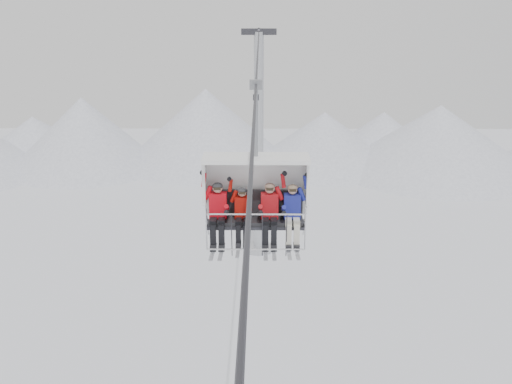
{
  "coord_description": "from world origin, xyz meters",
  "views": [
    {
      "loc": [
        0.11,
        -15.18,
        15.32
      ],
      "look_at": [
        0.0,
        0.0,
        10.63
      ],
      "focal_mm": 45.0,
      "sensor_mm": 36.0,
      "label": 1
    }
  ],
  "objects_px": {
    "lift_tower_right": "(259,161)",
    "skier_center_left": "(242,214)",
    "skier_far_right": "(292,212)",
    "skier_center_right": "(270,212)",
    "skier_far_left": "(218,211)",
    "chairlift_carrier": "(256,189)"
  },
  "relations": [
    {
      "from": "skier_far_right",
      "to": "skier_center_right",
      "type": "bearing_deg",
      "value": 179.61
    },
    {
      "from": "lift_tower_right",
      "to": "skier_center_left",
      "type": "bearing_deg",
      "value": -90.86
    },
    {
      "from": "skier_far_left",
      "to": "chairlift_carrier",
      "type": "bearing_deg",
      "value": 18.15
    },
    {
      "from": "lift_tower_right",
      "to": "skier_center_right",
      "type": "relative_size",
      "value": 7.99
    },
    {
      "from": "lift_tower_right",
      "to": "chairlift_carrier",
      "type": "relative_size",
      "value": 3.38
    },
    {
      "from": "lift_tower_right",
      "to": "skier_far_left",
      "type": "bearing_deg",
      "value": -92.4
    },
    {
      "from": "skier_center_left",
      "to": "skier_center_right",
      "type": "bearing_deg",
      "value": 1.29
    },
    {
      "from": "chairlift_carrier",
      "to": "skier_center_right",
      "type": "height_order",
      "value": "chairlift_carrier"
    },
    {
      "from": "lift_tower_right",
      "to": "chairlift_carrier",
      "type": "distance_m",
      "value": 22.57
    },
    {
      "from": "skier_far_left",
      "to": "skier_center_right",
      "type": "relative_size",
      "value": 1.01
    },
    {
      "from": "skier_far_left",
      "to": "skier_center_right",
      "type": "xyz_separation_m",
      "value": [
        1.27,
        -0.0,
        -0.01
      ]
    },
    {
      "from": "chairlift_carrier",
      "to": "skier_far_left",
      "type": "relative_size",
      "value": 2.34
    },
    {
      "from": "skier_center_right",
      "to": "skier_far_right",
      "type": "height_order",
      "value": "skier_center_right"
    },
    {
      "from": "lift_tower_right",
      "to": "skier_center_left",
      "type": "relative_size",
      "value": 7.99
    },
    {
      "from": "chairlift_carrier",
      "to": "skier_far_left",
      "type": "height_order",
      "value": "chairlift_carrier"
    },
    {
      "from": "chairlift_carrier",
      "to": "skier_center_left",
      "type": "xyz_separation_m",
      "value": [
        -0.34,
        -0.32,
        -0.55
      ]
    },
    {
      "from": "skier_far_right",
      "to": "skier_far_left",
      "type": "bearing_deg",
      "value": 179.84
    },
    {
      "from": "chairlift_carrier",
      "to": "skier_far_right",
      "type": "relative_size",
      "value": 2.36
    },
    {
      "from": "skier_far_left",
      "to": "skier_center_right",
      "type": "distance_m",
      "value": 1.27
    },
    {
      "from": "skier_center_left",
      "to": "skier_far_right",
      "type": "height_order",
      "value": "skier_far_right"
    },
    {
      "from": "chairlift_carrier",
      "to": "skier_far_right",
      "type": "height_order",
      "value": "chairlift_carrier"
    },
    {
      "from": "lift_tower_right",
      "to": "skier_center_right",
      "type": "distance_m",
      "value": 22.77
    }
  ]
}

